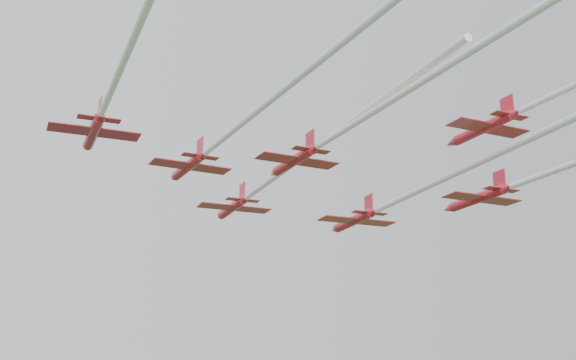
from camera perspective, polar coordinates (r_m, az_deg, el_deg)
name	(u,v)px	position (r m, az deg, el deg)	size (l,w,h in m)	color
jet_lead	(269,181)	(85.15, -1.49, -0.07)	(9.75, 59.71, 2.93)	red
jet_row2_left	(236,128)	(70.19, -4.12, 4.14)	(9.21, 57.86, 2.72)	red
jet_row2_right	(430,185)	(77.85, 11.15, -0.40)	(9.86, 69.60, 2.96)	red
jet_row3_left	(131,44)	(52.01, -12.30, 10.45)	(8.28, 68.39, 2.49)	red
jet_row3_mid	(375,110)	(62.00, 6.93, 5.49)	(8.72, 60.60, 2.58)	red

